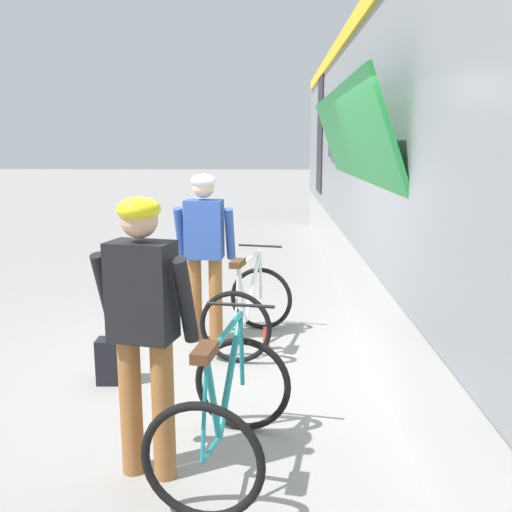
{
  "coord_description": "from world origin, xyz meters",
  "views": [
    {
      "loc": [
        0.53,
        -4.88,
        2.06
      ],
      "look_at": [
        0.38,
        0.13,
        1.05
      ],
      "focal_mm": 39.2,
      "sensor_mm": 36.0,
      "label": 1
    }
  ],
  "objects_px": {
    "cyclist_near_in_dark": "(143,315)",
    "cyclist_far_in_blue": "(204,243)",
    "bicycle_near_teal": "(225,411)",
    "bicycle_far_white": "(249,307)",
    "water_bottle_near_the_bikes": "(266,339)",
    "backpack_on_platform": "(114,361)"
  },
  "relations": [
    {
      "from": "cyclist_far_in_blue",
      "to": "water_bottle_near_the_bikes",
      "type": "bearing_deg",
      "value": -21.26
    },
    {
      "from": "backpack_on_platform",
      "to": "cyclist_far_in_blue",
      "type": "bearing_deg",
      "value": 55.65
    },
    {
      "from": "cyclist_far_in_blue",
      "to": "water_bottle_near_the_bikes",
      "type": "distance_m",
      "value": 1.16
    },
    {
      "from": "cyclist_near_in_dark",
      "to": "bicycle_near_teal",
      "type": "xyz_separation_m",
      "value": [
        0.48,
        0.06,
        -0.65
      ]
    },
    {
      "from": "cyclist_near_in_dark",
      "to": "cyclist_far_in_blue",
      "type": "height_order",
      "value": "same"
    },
    {
      "from": "bicycle_far_white",
      "to": "backpack_on_platform",
      "type": "height_order",
      "value": "bicycle_far_white"
    },
    {
      "from": "cyclist_far_in_blue",
      "to": "bicycle_far_white",
      "type": "bearing_deg",
      "value": -12.09
    },
    {
      "from": "cyclist_near_in_dark",
      "to": "backpack_on_platform",
      "type": "distance_m",
      "value": 1.72
    },
    {
      "from": "bicycle_far_white",
      "to": "backpack_on_platform",
      "type": "bearing_deg",
      "value": -139.49
    },
    {
      "from": "bicycle_near_teal",
      "to": "backpack_on_platform",
      "type": "relative_size",
      "value": 2.93
    },
    {
      "from": "cyclist_near_in_dark",
      "to": "water_bottle_near_the_bikes",
      "type": "height_order",
      "value": "cyclist_near_in_dark"
    },
    {
      "from": "bicycle_near_teal",
      "to": "bicycle_far_white",
      "type": "height_order",
      "value": "same"
    },
    {
      "from": "cyclist_far_in_blue",
      "to": "bicycle_far_white",
      "type": "relative_size",
      "value": 1.47
    },
    {
      "from": "bicycle_near_teal",
      "to": "bicycle_far_white",
      "type": "distance_m",
      "value": 2.28
    },
    {
      "from": "bicycle_far_white",
      "to": "cyclist_near_in_dark",
      "type": "bearing_deg",
      "value": -102.91
    },
    {
      "from": "cyclist_far_in_blue",
      "to": "bicycle_far_white",
      "type": "distance_m",
      "value": 0.81
    },
    {
      "from": "cyclist_near_in_dark",
      "to": "bicycle_near_teal",
      "type": "bearing_deg",
      "value": 7.13
    },
    {
      "from": "cyclist_far_in_blue",
      "to": "backpack_on_platform",
      "type": "distance_m",
      "value": 1.53
    },
    {
      "from": "cyclist_far_in_blue",
      "to": "bicycle_near_teal",
      "type": "xyz_separation_m",
      "value": [
        0.4,
        -2.38,
        -0.65
      ]
    },
    {
      "from": "bicycle_near_teal",
      "to": "water_bottle_near_the_bikes",
      "type": "bearing_deg",
      "value": 83.65
    },
    {
      "from": "bicycle_near_teal",
      "to": "water_bottle_near_the_bikes",
      "type": "distance_m",
      "value": 2.16
    },
    {
      "from": "cyclist_near_in_dark",
      "to": "cyclist_far_in_blue",
      "type": "relative_size",
      "value": 1.0
    }
  ]
}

